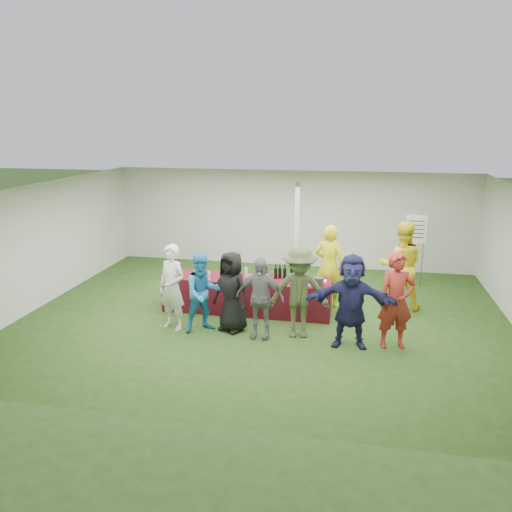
% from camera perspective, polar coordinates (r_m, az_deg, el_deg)
% --- Properties ---
extents(ground, '(60.00, 60.00, 0.00)m').
position_cam_1_polar(ground, '(10.61, 1.01, -6.92)').
color(ground, '#284719').
rests_on(ground, ground).
extents(tent, '(10.00, 10.00, 10.00)m').
position_cam_1_polar(tent, '(11.26, 4.64, 1.56)').
color(tent, white).
rests_on(tent, ground).
extents(serving_table, '(3.60, 0.80, 0.75)m').
position_cam_1_polar(serving_table, '(10.77, -1.05, -4.45)').
color(serving_table, '#5D121A').
rests_on(serving_table, ground).
extents(wine_bottles, '(0.74, 0.15, 0.32)m').
position_cam_1_polar(wine_bottles, '(10.63, 2.33, -1.90)').
color(wine_bottles, black).
rests_on(wine_bottles, serving_table).
extents(wine_glasses, '(2.78, 0.11, 0.16)m').
position_cam_1_polar(wine_glasses, '(10.47, -3.48, -2.23)').
color(wine_glasses, silver).
rests_on(wine_glasses, serving_table).
extents(water_bottle, '(0.07, 0.07, 0.23)m').
position_cam_1_polar(water_bottle, '(10.70, -1.14, -1.88)').
color(water_bottle, silver).
rests_on(water_bottle, serving_table).
extents(bar_towel, '(0.25, 0.18, 0.03)m').
position_cam_1_polar(bar_towel, '(10.48, 7.38, -2.87)').
color(bar_towel, white).
rests_on(bar_towel, serving_table).
extents(dump_bucket, '(0.22, 0.22, 0.18)m').
position_cam_1_polar(dump_bucket, '(10.21, 7.13, -2.92)').
color(dump_bucket, slate).
rests_on(dump_bucket, serving_table).
extents(wine_list_sign, '(0.50, 0.03, 1.80)m').
position_cam_1_polar(wine_list_sign, '(12.79, 17.80, 2.36)').
color(wine_list_sign, slate).
rests_on(wine_list_sign, ground).
extents(staff_pourer, '(0.76, 0.59, 1.84)m').
position_cam_1_polar(staff_pourer, '(11.04, 8.37, -1.13)').
color(staff_pourer, '#D2CE14').
rests_on(staff_pourer, ground).
extents(staff_back, '(0.98, 0.79, 1.94)m').
position_cam_1_polar(staff_back, '(11.22, 16.23, -1.07)').
color(staff_back, yellow).
rests_on(staff_back, ground).
extents(customer_0, '(0.73, 0.61, 1.70)m').
position_cam_1_polar(customer_0, '(9.88, -9.55, -3.55)').
color(customer_0, silver).
rests_on(customer_0, ground).
extents(customer_1, '(0.96, 0.91, 1.56)m').
position_cam_1_polar(customer_1, '(9.72, -6.06, -4.19)').
color(customer_1, '#2280B8').
rests_on(customer_1, ground).
extents(customer_2, '(0.92, 0.79, 1.59)m').
position_cam_1_polar(customer_2, '(9.69, -2.81, -4.08)').
color(customer_2, black).
rests_on(customer_2, ground).
extents(customer_3, '(0.94, 0.43, 1.58)m').
position_cam_1_polar(customer_3, '(9.38, 0.43, -4.78)').
color(customer_3, slate).
rests_on(customer_3, ground).
extents(customer_4, '(1.22, 0.80, 1.76)m').
position_cam_1_polar(customer_4, '(9.40, 4.95, -4.18)').
color(customer_4, '#3F4A27').
rests_on(customer_4, ground).
extents(customer_5, '(1.62, 0.55, 1.73)m').
position_cam_1_polar(customer_5, '(9.14, 10.80, -5.08)').
color(customer_5, '#1C1C44').
rests_on(customer_5, ground).
extents(customer_6, '(0.73, 0.57, 1.78)m').
position_cam_1_polar(customer_6, '(9.27, 15.71, -4.95)').
color(customer_6, maroon).
rests_on(customer_6, ground).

